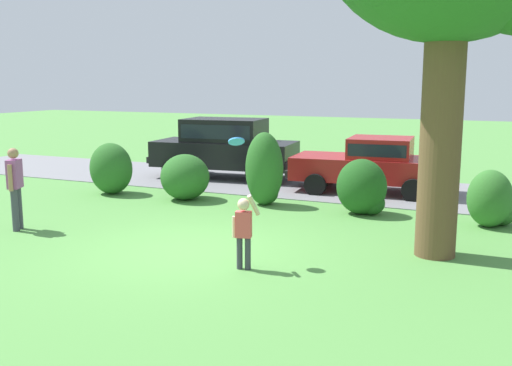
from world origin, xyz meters
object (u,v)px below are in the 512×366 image
(adult_onlooker, at_px, (15,184))
(parked_suv, at_px, (225,145))
(parked_sedan, at_px, (372,163))
(child_thrower, at_px, (244,227))
(frisbee, at_px, (236,141))

(adult_onlooker, bearing_deg, parked_suv, 82.61)
(parked_sedan, bearing_deg, adult_onlooker, -129.18)
(child_thrower, xyz_separation_m, frisbee, (-0.32, 0.40, 1.38))
(parked_suv, xyz_separation_m, adult_onlooker, (-1.00, -7.72, -0.09))
(parked_sedan, xyz_separation_m, frisbee, (-0.72, -7.27, 1.25))
(parked_suv, height_order, adult_onlooker, parked_suv)
(parked_suv, height_order, child_thrower, parked_suv)
(frisbee, relative_size, adult_onlooker, 0.18)
(child_thrower, distance_m, adult_onlooker, 5.51)
(parked_sedan, bearing_deg, child_thrower, -92.97)
(parked_suv, xyz_separation_m, child_thrower, (4.48, -8.17, -0.36))
(parked_sedan, xyz_separation_m, child_thrower, (-0.40, -7.67, -0.13))
(parked_sedan, relative_size, frisbee, 14.51)
(parked_suv, relative_size, child_thrower, 3.77)
(child_thrower, distance_m, frisbee, 1.47)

